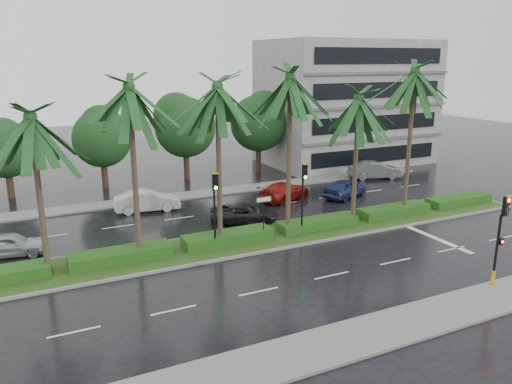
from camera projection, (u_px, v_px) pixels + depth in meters
name	position (u px, v px, depth m)	size (l,w,h in m)	color
ground	(283.00, 243.00, 28.78)	(120.00, 120.00, 0.00)	black
near_sidewalk	(406.00, 323.00, 19.89)	(40.00, 2.40, 0.12)	slate
far_sidewalk	(209.00, 193.00, 39.19)	(40.00, 2.00, 0.12)	slate
median	(275.00, 236.00, 29.62)	(36.00, 4.00, 0.15)	gray
hedge	(275.00, 230.00, 29.53)	(35.20, 1.40, 0.60)	#194212
lane_markings	(331.00, 237.00, 29.68)	(34.00, 13.06, 0.01)	silver
palm_row	(256.00, 100.00, 27.03)	(26.30, 4.20, 10.20)	#3C2C22
signal_near	(500.00, 237.00, 22.49)	(0.34, 0.45, 4.36)	black
signal_median_left	(215.00, 200.00, 26.57)	(0.34, 0.42, 4.36)	black
signal_median_right	(304.00, 188.00, 28.89)	(0.34, 0.42, 4.36)	black
street_sign	(264.00, 207.00, 28.22)	(0.95, 0.09, 2.60)	black
bg_trees	(203.00, 126.00, 43.58)	(32.60, 5.21, 7.52)	#3A271A
building	(346.00, 102.00, 50.01)	(16.00, 10.00, 12.00)	gray
car_silver	(9.00, 245.00, 26.70)	(3.78, 1.52, 1.29)	#ADB0B5
car_white	(147.00, 201.00, 34.56)	(4.45, 1.55, 1.47)	#BABABA
car_darkgrey	(244.00, 213.00, 32.15)	(4.38, 2.02, 1.22)	black
car_red	(285.00, 191.00, 37.36)	(4.58, 1.86, 1.33)	maroon
car_blue	(345.00, 188.00, 38.02)	(4.17, 1.68, 1.42)	navy
car_grey	(375.00, 170.00, 43.93)	(4.61, 1.61, 1.52)	slate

